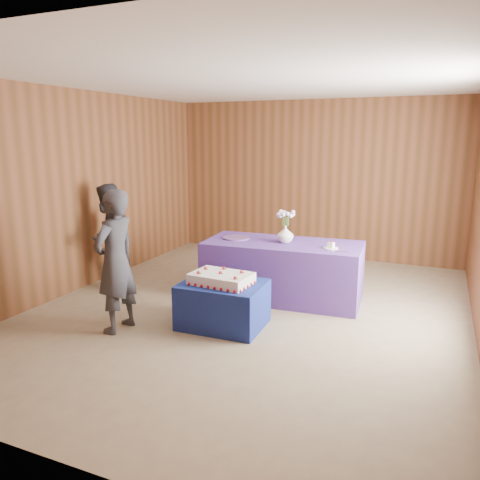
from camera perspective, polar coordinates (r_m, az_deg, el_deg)
The scene contains 13 objects.
ground at distance 5.77m, azimuth 1.08°, elevation -8.64°, with size 6.00×6.00×0.00m, color gray.
room_shell at distance 5.39m, azimuth 1.16°, elevation 9.54°, with size 5.04×6.04×2.72m.
cake_table at distance 5.27m, azimuth -2.09°, elevation -7.85°, with size 0.90×0.70×0.50m, color navy.
serving_table at distance 6.13m, azimuth 5.19°, elevation -3.70°, with size 2.00×0.90×0.75m, color #4B3490.
sheet_cake at distance 5.15m, azimuth -2.29°, elevation -4.71°, with size 0.71×0.51×0.16m.
vase at distance 6.01m, azimuth 5.54°, elevation 0.71°, with size 0.21×0.21×0.22m, color white.
flower_spray at distance 5.97m, azimuth 5.60°, elevation 3.20°, with size 0.24×0.24×0.19m.
platter at distance 6.23m, azimuth -0.46°, elevation 0.26°, with size 0.36×0.36×0.02m, color #6C4891.
plate at distance 5.79m, azimuth 11.02°, elevation -0.96°, with size 0.18×0.18×0.01m, color white.
cake_slice at distance 5.78m, azimuth 11.03°, elevation -0.58°, with size 0.09×0.08×0.09m.
knife at distance 5.64m, azimuth 11.65°, elevation -1.39°, with size 0.26×0.02×0.00m, color #B7B7BB.
guest_left at distance 5.17m, azimuth -14.94°, elevation -2.56°, with size 0.57×0.37×1.55m, color #32333B.
guest_right at distance 6.65m, azimuth -15.71°, elevation 0.32°, with size 0.71×0.55×1.46m, color #2E3037.
Camera 1 is at (2.02, -4.99, 2.08)m, focal length 35.00 mm.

